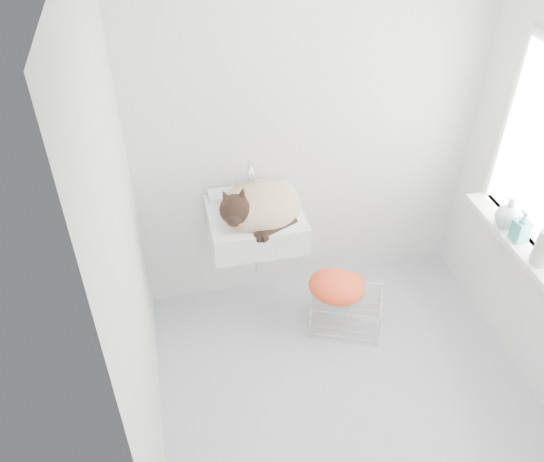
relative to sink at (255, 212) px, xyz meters
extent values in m
cube|color=#B1B9BF|center=(0.40, -0.74, -0.85)|extent=(2.20, 2.00, 0.02)
cube|color=white|center=(0.40, 0.26, 0.40)|extent=(2.20, 0.02, 2.50)
cube|color=white|center=(-0.70, -0.74, 0.40)|extent=(0.02, 2.00, 2.50)
cube|color=white|center=(1.41, -0.54, -0.02)|extent=(0.16, 0.88, 0.04)
cube|color=white|center=(0.00, 0.00, 0.00)|extent=(0.57, 0.50, 0.23)
ellipsoid|color=tan|center=(0.03, -0.01, 0.03)|extent=(0.55, 0.49, 0.25)
sphere|color=black|center=(-0.15, -0.09, 0.14)|extent=(0.21, 0.21, 0.18)
torus|color=#C84E22|center=(-0.13, -0.09, 0.09)|extent=(0.18, 0.18, 0.07)
cube|color=silver|center=(0.55, -0.25, -0.70)|extent=(0.52, 0.45, 0.26)
ellipsoid|color=orange|center=(0.47, -0.23, -0.56)|extent=(0.45, 0.43, 0.15)
imported|color=beige|center=(1.40, -0.78, 0.00)|extent=(0.13, 0.13, 0.24)
imported|color=teal|center=(1.40, -0.58, 0.00)|extent=(0.09, 0.09, 0.19)
imported|color=#B3BDCE|center=(1.40, -0.44, 0.00)|extent=(0.20, 0.20, 0.19)
camera|label=1|loc=(-0.50, -2.71, 2.03)|focal=37.61mm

